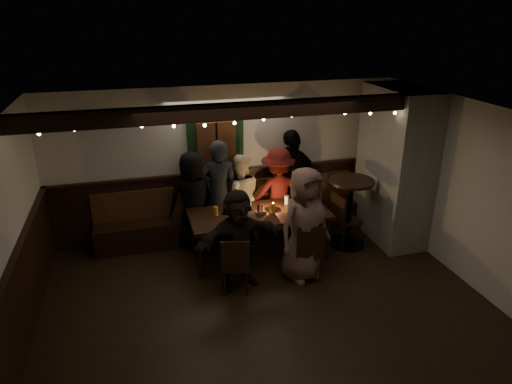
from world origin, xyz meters
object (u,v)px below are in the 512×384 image
object	(u,v)px
dining_table	(259,217)
chair_near_right	(309,249)
chair_end	(342,216)
person_b	(219,192)
person_d	(278,193)
person_a	(193,200)
person_f	(238,240)
high_top	(350,204)
person_c	(240,197)
person_g	(304,225)
chair_near_left	(236,263)
person_e	(292,182)

from	to	relation	value
dining_table	chair_near_right	distance (m)	1.00
chair_end	person_b	bearing A→B (deg)	161.60
person_d	person_a	bearing A→B (deg)	3.67
person_f	high_top	bearing A→B (deg)	7.46
person_c	person_g	distance (m)	1.59
chair_near_left	chair_end	world-z (taller)	chair_end
high_top	chair_end	bearing A→B (deg)	153.57
person_d	person_e	bearing A→B (deg)	-152.54
person_b	person_e	bearing A→B (deg)	-162.52
high_top	person_d	xyz separation A→B (m)	(-1.04, 0.66, 0.05)
dining_table	chair_end	world-z (taller)	dining_table
person_f	chair_near_left	bearing A→B (deg)	-125.72
person_b	chair_near_left	bearing A→B (deg)	100.44
high_top	dining_table	bearing A→B (deg)	-179.99
chair_end	person_g	world-z (taller)	person_g
chair_end	person_a	size ratio (longest dim) A/B	0.55
dining_table	person_d	xyz separation A→B (m)	(0.52, 0.66, 0.08)
chair_end	high_top	bearing A→B (deg)	-26.43
chair_near_right	person_d	size ratio (longest dim) A/B	0.57
chair_near_left	chair_near_right	distance (m)	1.11
person_e	person_a	bearing A→B (deg)	-19.10
person_a	person_g	bearing A→B (deg)	133.52
chair_near_left	chair_end	bearing A→B (deg)	24.51
high_top	person_c	size ratio (longest dim) A/B	0.77
person_f	person_e	bearing A→B (deg)	36.94
chair_near_right	person_a	bearing A→B (deg)	133.92
person_b	person_e	world-z (taller)	person_e
person_c	person_d	xyz separation A→B (m)	(0.65, -0.08, 0.03)
person_f	person_d	bearing A→B (deg)	41.49
high_top	person_e	size ratio (longest dim) A/B	0.63
person_a	person_d	distance (m)	1.45
person_c	person_f	world-z (taller)	person_c
dining_table	high_top	xyz separation A→B (m)	(1.56, 0.00, 0.03)
chair_near_right	person_f	world-z (taller)	person_f
person_c	person_f	xyz separation A→B (m)	(-0.38, -1.44, -0.02)
chair_near_right	person_c	world-z (taller)	person_c
person_c	person_g	size ratio (longest dim) A/B	0.88
person_g	person_d	bearing A→B (deg)	69.20
person_c	person_a	bearing A→B (deg)	7.73
chair_near_left	person_f	size ratio (longest dim) A/B	0.58
person_b	person_e	xyz separation A→B (m)	(1.31, 0.08, 0.03)
person_d	person_g	world-z (taller)	person_g
person_e	person_g	size ratio (longest dim) A/B	1.08
person_a	person_d	world-z (taller)	person_a
chair_near_right	person_b	bearing A→B (deg)	123.56
chair_near_right	person_f	bearing A→B (deg)	173.28
person_f	person_b	bearing A→B (deg)	77.85
high_top	person_d	distance (m)	1.23
chair_near_right	person_g	xyz separation A→B (m)	(-0.06, 0.09, 0.35)
chair_end	person_f	world-z (taller)	person_f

